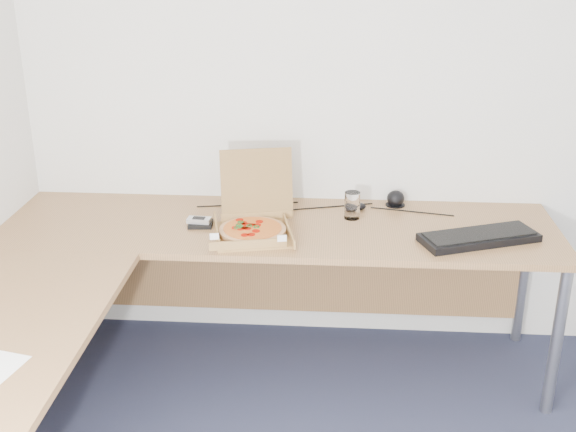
# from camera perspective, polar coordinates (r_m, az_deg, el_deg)

# --- Properties ---
(room_shell) EXTENTS (3.50, 3.50, 2.50)m
(room_shell) POSITION_cam_1_polar(r_m,az_deg,el_deg) (1.77, 11.72, -2.82)
(room_shell) COLOR silver
(room_shell) RESTS_ON ground
(desk) EXTENTS (2.50, 2.20, 0.73)m
(desk) POSITION_cam_1_polar(r_m,az_deg,el_deg) (2.93, -7.76, -4.21)
(desk) COLOR #976B3F
(desk) RESTS_ON ground
(pizza_box) EXTENTS (0.32, 0.38, 0.33)m
(pizza_box) POSITION_cam_1_polar(r_m,az_deg,el_deg) (3.15, -2.78, -0.74)
(pizza_box) COLOR #9D733E
(pizza_box) RESTS_ON desk
(drinking_glass) EXTENTS (0.07, 0.07, 0.13)m
(drinking_glass) POSITION_cam_1_polar(r_m,az_deg,el_deg) (3.32, 5.09, 0.85)
(drinking_glass) COLOR silver
(drinking_glass) RESTS_ON desk
(keyboard) EXTENTS (0.54, 0.35, 0.03)m
(keyboard) POSITION_cam_1_polar(r_m,az_deg,el_deg) (3.19, 14.85, -1.66)
(keyboard) COLOR black
(keyboard) RESTS_ON desk
(mouse) EXTENTS (0.12, 0.10, 0.04)m
(mouse) POSITION_cam_1_polar(r_m,az_deg,el_deg) (3.43, 5.37, 0.77)
(mouse) COLOR black
(mouse) RESTS_ON desk
(wallet) EXTENTS (0.11, 0.10, 0.02)m
(wallet) POSITION_cam_1_polar(r_m,az_deg,el_deg) (3.26, -6.93, -0.64)
(wallet) COLOR black
(wallet) RESTS_ON desk
(phone) EXTENTS (0.11, 0.06, 0.02)m
(phone) POSITION_cam_1_polar(r_m,az_deg,el_deg) (3.25, -7.05, -0.33)
(phone) COLOR #B2B5BA
(phone) RESTS_ON wallet
(dome_speaker) EXTENTS (0.09, 0.09, 0.08)m
(dome_speaker) POSITION_cam_1_polar(r_m,az_deg,el_deg) (3.51, 8.50, 1.46)
(dome_speaker) COLOR black
(dome_speaker) RESTS_ON desk
(cable_bundle) EXTENTS (0.59, 0.12, 0.01)m
(cable_bundle) POSITION_cam_1_polar(r_m,az_deg,el_deg) (3.45, 2.43, 0.66)
(cable_bundle) COLOR black
(cable_bundle) RESTS_ON desk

